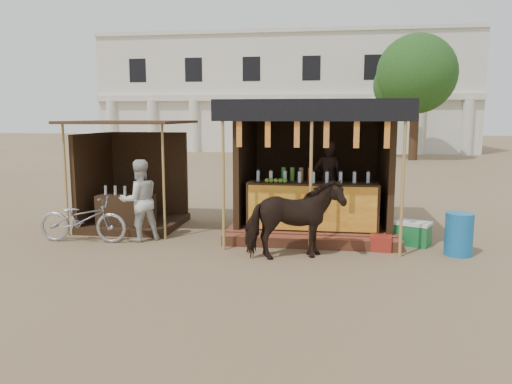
{
  "coord_description": "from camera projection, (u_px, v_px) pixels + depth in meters",
  "views": [
    {
      "loc": [
        1.33,
        -7.35,
        2.48
      ],
      "look_at": [
        0.0,
        1.6,
        1.1
      ],
      "focal_mm": 35.0,
      "sensor_mm": 36.0,
      "label": 1
    }
  ],
  "objects": [
    {
      "name": "red_crate",
      "position": [
        381.0,
        243.0,
        9.29
      ],
      "size": [
        0.43,
        0.4,
        0.27
      ],
      "primitive_type": "cube",
      "rotation": [
        0.0,
        0.0,
        -0.12
      ],
      "color": "maroon",
      "rests_on": "ground"
    },
    {
      "name": "secondary_stall",
      "position": [
        128.0,
        189.0,
        11.25
      ],
      "size": [
        2.4,
        2.4,
        2.38
      ],
      "color": "#322312",
      "rests_on": "ground"
    },
    {
      "name": "cooler",
      "position": [
        413.0,
        233.0,
        9.67
      ],
      "size": [
        0.77,
        0.67,
        0.46
      ],
      "color": "#197234",
      "rests_on": "ground"
    },
    {
      "name": "motorbike",
      "position": [
        83.0,
        219.0,
        9.87
      ],
      "size": [
        1.8,
        0.7,
        0.93
      ],
      "primitive_type": "imported",
      "rotation": [
        0.0,
        0.0,
        1.62
      ],
      "color": "#9FA0A8",
      "rests_on": "ground"
    },
    {
      "name": "cow",
      "position": [
        294.0,
        220.0,
        8.64
      ],
      "size": [
        1.83,
        1.29,
        1.41
      ],
      "primitive_type": "imported",
      "rotation": [
        0.0,
        0.0,
        1.92
      ],
      "color": "black",
      "rests_on": "ground"
    },
    {
      "name": "ground",
      "position": [
        241.0,
        277.0,
        7.75
      ],
      "size": [
        120.0,
        120.0,
        0.0
      ],
      "primitive_type": "plane",
      "color": "#846B4C",
      "rests_on": "ground"
    },
    {
      "name": "bystander",
      "position": [
        140.0,
        200.0,
        9.94
      ],
      "size": [
        1.01,
        0.97,
        1.64
      ],
      "primitive_type": "imported",
      "rotation": [
        0.0,
        0.0,
        3.79
      ],
      "color": "silver",
      "rests_on": "ground"
    },
    {
      "name": "blue_barrel",
      "position": [
        459.0,
        234.0,
        8.93
      ],
      "size": [
        0.56,
        0.56,
        0.77
      ],
      "primitive_type": "cylinder",
      "rotation": [
        0.0,
        0.0,
        -0.17
      ],
      "color": "#1665A5",
      "rests_on": "ground"
    },
    {
      "name": "background_building",
      "position": [
        286.0,
        95.0,
        36.72
      ],
      "size": [
        26.0,
        7.45,
        8.18
      ],
      "color": "silver",
      "rests_on": "ground"
    },
    {
      "name": "tree",
      "position": [
        412.0,
        77.0,
        27.86
      ],
      "size": [
        4.5,
        4.4,
        7.0
      ],
      "color": "#382314",
      "rests_on": "ground"
    },
    {
      "name": "main_stall",
      "position": [
        315.0,
        184.0,
        10.74
      ],
      "size": [
        3.6,
        3.61,
        2.78
      ],
      "color": "brown",
      "rests_on": "ground"
    }
  ]
}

